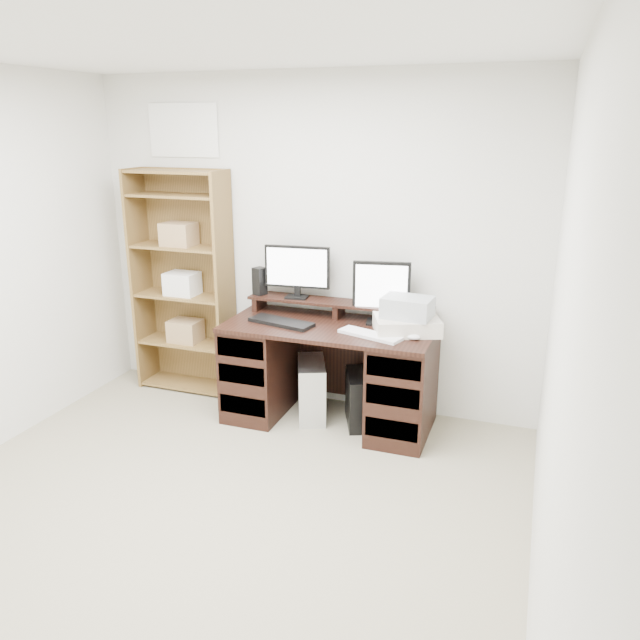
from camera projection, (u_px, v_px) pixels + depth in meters
The scene contains 14 objects.
room at pixel (163, 318), 2.93m from camera, with size 3.54×4.04×2.54m.
desk at pixel (330, 372), 4.57m from camera, with size 1.50×0.70×0.75m.
riser_shelf at pixel (339, 305), 4.62m from camera, with size 1.40×0.22×0.12m.
monitor_wide at pixel (297, 269), 4.66m from camera, with size 0.50×0.14×0.39m.
monitor_small at pixel (381, 290), 4.45m from camera, with size 0.41×0.18×0.45m.
speaker at pixel (260, 281), 4.77m from camera, with size 0.08×0.08×0.21m, color black.
keyboard_black at pixel (281, 322), 4.48m from camera, with size 0.49×0.16×0.03m, color black.
keyboard_white at pixel (370, 335), 4.22m from camera, with size 0.45×0.14×0.02m, color white.
mouse at pixel (413, 337), 4.15m from camera, with size 0.10×0.06×0.04m, color silver.
printer at pixel (407, 325), 4.29m from camera, with size 0.44×0.33×0.11m, color beige.
basket at pixel (407, 307), 4.25m from camera, with size 0.33×0.24×0.14m, color #A4AAAF.
tower_silver at pixel (311, 389), 4.69m from camera, with size 0.20×0.44×0.44m, color silver.
tower_black at pixel (359, 399), 4.58m from camera, with size 0.30×0.43×0.39m.
bookshelf at pixel (184, 281), 5.03m from camera, with size 0.80×0.30×1.80m.
Camera 1 is at (1.63, -2.38, 2.12)m, focal length 35.00 mm.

